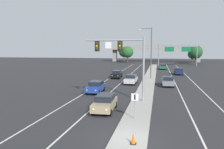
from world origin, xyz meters
TOP-DOWN VIEW (x-y plane):
  - ground_plane at (0.00, 0.00)m, footprint 260.00×260.00m
  - median_island at (0.00, 18.00)m, footprint 2.40×110.00m
  - lane_stripe_oncoming_center at (-4.70, 25.00)m, footprint 0.14×100.00m
  - lane_stripe_receding_center at (4.70, 25.00)m, footprint 0.14×100.00m
  - edge_stripe_left at (-8.00, 25.00)m, footprint 0.14×100.00m
  - edge_stripe_right at (8.00, 25.00)m, footprint 0.14×100.00m
  - overhead_signal_mast at (-1.99, 10.91)m, footprint 6.76×0.44m
  - median_sign_post at (-0.10, 4.24)m, footprint 0.60×0.10m
  - street_lamp_median at (0.06, 31.39)m, footprint 2.58×0.28m
  - car_oncoming_tan at (-3.23, 6.60)m, footprint 1.93×4.51m
  - car_oncoming_blue at (-6.63, 15.43)m, footprint 1.83×4.47m
  - car_oncoming_silver at (-2.82, 24.24)m, footprint 1.93×4.51m
  - car_oncoming_black at (-6.64, 31.34)m, footprint 1.88×4.50m
  - car_receding_grey at (3.29, 23.11)m, footprint 1.90×4.50m
  - car_receding_navy at (6.38, 40.42)m, footprint 1.87×4.49m
  - car_receding_green at (3.06, 53.82)m, footprint 1.82×4.47m
  - traffic_cone_median_nose at (0.35, -0.86)m, footprint 0.36×0.36m
  - highway_sign_gantry at (8.20, 68.57)m, footprint 13.28×0.42m
  - overpass_bridge at (0.00, 94.10)m, footprint 42.40×6.40m
  - tree_far_left_c at (-14.24, 91.36)m, footprint 4.91×4.91m
  - tree_far_left_a at (-11.40, 82.74)m, footprint 4.92×4.92m
  - tree_far_right_b at (15.48, 76.72)m, footprint 5.10×5.10m
  - tree_far_right_c at (15.76, 86.71)m, footprint 4.01×4.01m

SIDE VIEW (x-z plane):
  - ground_plane at x=0.00m, z-range 0.00..0.00m
  - lane_stripe_oncoming_center at x=-4.70m, z-range 0.00..0.01m
  - lane_stripe_receding_center at x=4.70m, z-range 0.00..0.01m
  - edge_stripe_left at x=-8.00m, z-range 0.00..0.01m
  - edge_stripe_right at x=8.00m, z-range 0.00..0.01m
  - median_island at x=0.00m, z-range 0.00..0.15m
  - traffic_cone_median_nose at x=0.35m, z-range 0.14..0.88m
  - car_oncoming_tan at x=-3.23m, z-range 0.03..1.61m
  - car_oncoming_blue at x=-6.63m, z-range 0.03..1.61m
  - car_oncoming_silver at x=-2.82m, z-range 0.03..1.61m
  - car_oncoming_black at x=-6.64m, z-range 0.03..1.61m
  - car_receding_grey at x=3.29m, z-range 0.03..1.61m
  - car_receding_navy at x=6.38m, z-range 0.03..1.61m
  - car_receding_green at x=3.06m, z-range 0.03..1.61m
  - median_sign_post at x=-0.10m, z-range 0.49..2.69m
  - tree_far_right_c at x=15.76m, z-range 0.88..6.68m
  - tree_far_left_c at x=-14.24m, z-range 1.09..8.19m
  - tree_far_left_a at x=-11.40m, z-range 1.09..8.21m
  - tree_far_right_b at x=15.48m, z-range 1.13..8.50m
  - overhead_signal_mast at x=-1.99m, z-range 1.71..8.91m
  - overpass_bridge at x=0.00m, z-range 1.96..9.61m
  - street_lamp_median at x=0.06m, z-range 0.79..10.79m
  - highway_sign_gantry at x=8.20m, z-range 2.41..9.91m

